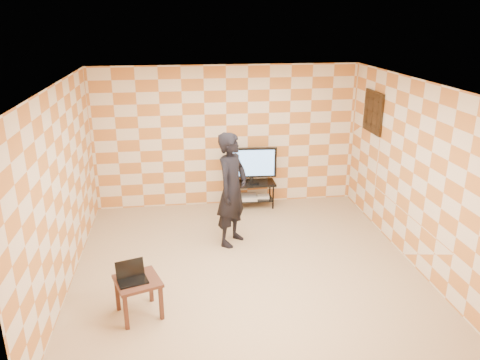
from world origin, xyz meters
The scene contains 14 objects.
floor centered at (0.00, 0.00, 0.00)m, with size 5.00×5.00×0.00m, color tan.
wall_back centered at (0.00, 2.50, 1.35)m, with size 5.00×0.02×2.70m, color beige.
wall_front centered at (0.00, -2.50, 1.35)m, with size 5.00×0.02×2.70m, color beige.
wall_left centered at (-2.50, 0.00, 1.35)m, with size 0.02×5.00×2.70m, color beige.
wall_right centered at (2.50, 0.00, 1.35)m, with size 0.02×5.00×2.70m, color beige.
ceiling centered at (0.00, 0.00, 2.70)m, with size 5.00×5.00×0.02m, color white.
wall_art centered at (2.47, 1.55, 1.95)m, with size 0.04×0.72×0.72m.
tv_stand centered at (0.44, 2.23, 0.36)m, with size 0.91×0.41×0.50m.
tv centered at (0.44, 2.23, 0.88)m, with size 0.96×0.20×0.69m.
dvd_player centered at (0.32, 2.21, 0.21)m, with size 0.45×0.32×0.07m, color #B0AFB2.
game_console centered at (0.68, 2.23, 0.20)m, with size 0.23×0.17×0.05m, color silver.
side_table centered at (-1.49, -1.02, 0.41)m, with size 0.66×0.66×0.50m.
laptop centered at (-1.55, -1.02, 0.55)m, with size 0.41×0.36×0.23m.
person centered at (-0.10, 0.78, 0.93)m, with size 0.68×0.44×1.86m, color black.
Camera 1 is at (-0.92, -6.11, 3.57)m, focal length 35.00 mm.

